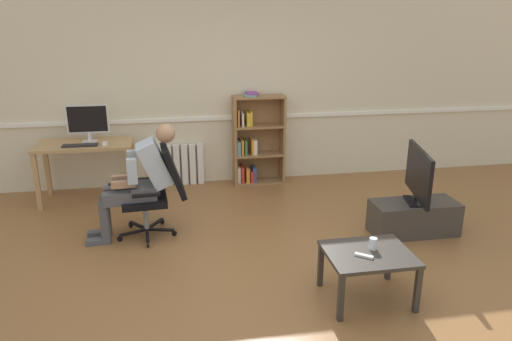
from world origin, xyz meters
TOP-DOWN VIEW (x-y plane):
  - ground_plane at (0.00, 0.00)m, footprint 18.00×18.00m
  - back_wall at (0.00, 2.65)m, footprint 12.00×0.13m
  - computer_desk at (-1.81, 2.15)m, footprint 1.18×0.60m
  - imac_monitor at (-1.75, 2.23)m, footprint 0.51×0.14m
  - keyboard at (-1.84, 2.01)m, footprint 0.42×0.12m
  - computer_mouse at (-1.54, 2.03)m, footprint 0.06×0.10m
  - bookshelf at (0.42, 2.45)m, footprint 0.71×0.29m
  - radiator at (-0.68, 2.54)m, footprint 0.74×0.08m
  - office_chair at (-0.90, 0.95)m, footprint 0.76×0.62m
  - person_seated at (-1.07, 0.94)m, footprint 1.00×0.41m
  - tv_stand at (1.84, 0.49)m, footprint 0.93×0.40m
  - tv_screen at (1.84, 0.49)m, footprint 0.27×0.85m
  - coffee_table at (0.83, -0.63)m, footprint 0.70×0.58m
  - drinking_glass at (0.88, -0.58)m, footprint 0.07×0.07m
  - spare_remote at (0.76, -0.69)m, footprint 0.14×0.12m

SIDE VIEW (x-z plane):
  - ground_plane at x=0.00m, z-range 0.00..0.00m
  - tv_stand at x=1.84m, z-range 0.00..0.36m
  - radiator at x=-0.68m, z-range 0.00..0.58m
  - coffee_table at x=0.83m, z-range 0.16..0.59m
  - spare_remote at x=0.76m, z-range 0.43..0.45m
  - drinking_glass at x=0.88m, z-range 0.43..0.53m
  - office_chair at x=-0.90m, z-range 0.03..1.02m
  - bookshelf at x=0.42m, z-range -0.05..1.24m
  - computer_desk at x=-1.81m, z-range 0.26..1.02m
  - person_seated at x=-1.07m, z-range 0.04..1.26m
  - tv_screen at x=1.84m, z-range 0.38..0.97m
  - keyboard at x=-1.84m, z-range 0.76..0.78m
  - computer_mouse at x=-1.54m, z-range 0.76..0.79m
  - imac_monitor at x=-1.75m, z-range 0.79..1.26m
  - back_wall at x=0.00m, z-range 0.00..2.70m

